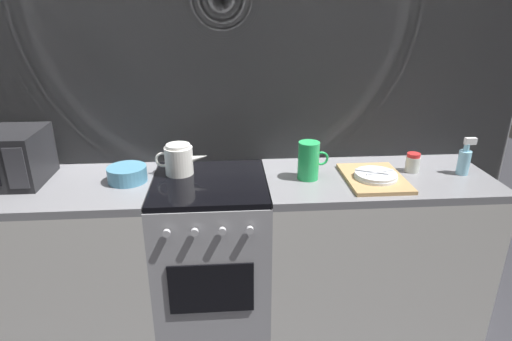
% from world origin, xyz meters
% --- Properties ---
extents(ground_plane, '(8.00, 8.00, 0.00)m').
position_xyz_m(ground_plane, '(0.00, 0.00, 0.00)').
color(ground_plane, '#2D2D33').
extents(back_wall, '(3.60, 0.05, 2.40)m').
position_xyz_m(back_wall, '(0.00, 0.32, 1.20)').
color(back_wall, gray).
rests_on(back_wall, ground_plane).
extents(counter_left, '(1.20, 0.60, 0.90)m').
position_xyz_m(counter_left, '(-0.90, 0.00, 0.45)').
color(counter_left, silver).
rests_on(counter_left, ground_plane).
extents(stove_unit, '(0.60, 0.63, 0.90)m').
position_xyz_m(stove_unit, '(-0.00, -0.00, 0.45)').
color(stove_unit, '#9E9EA3').
rests_on(stove_unit, ground_plane).
extents(counter_right, '(1.20, 0.60, 0.90)m').
position_xyz_m(counter_right, '(0.90, 0.00, 0.45)').
color(counter_right, silver).
rests_on(counter_right, ground_plane).
extents(kettle, '(0.28, 0.15, 0.17)m').
position_xyz_m(kettle, '(-0.16, 0.11, 0.98)').
color(kettle, white).
rests_on(kettle, stove_unit).
extents(mixing_bowl, '(0.20, 0.20, 0.08)m').
position_xyz_m(mixing_bowl, '(-0.42, 0.03, 0.94)').
color(mixing_bowl, teal).
rests_on(mixing_bowl, counter_left).
extents(pitcher, '(0.16, 0.11, 0.20)m').
position_xyz_m(pitcher, '(0.52, -0.01, 1.00)').
color(pitcher, green).
rests_on(pitcher, counter_right).
extents(dish_pile, '(0.30, 0.40, 0.06)m').
position_xyz_m(dish_pile, '(0.86, -0.06, 0.92)').
color(dish_pile, tan).
rests_on(dish_pile, counter_right).
extents(spice_jar, '(0.08, 0.08, 0.10)m').
position_xyz_m(spice_jar, '(1.10, 0.05, 0.95)').
color(spice_jar, silver).
rests_on(spice_jar, counter_right).
extents(spray_bottle, '(0.08, 0.06, 0.20)m').
position_xyz_m(spray_bottle, '(1.36, -0.01, 0.98)').
color(spray_bottle, '#8CCCE5').
rests_on(spray_bottle, counter_right).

